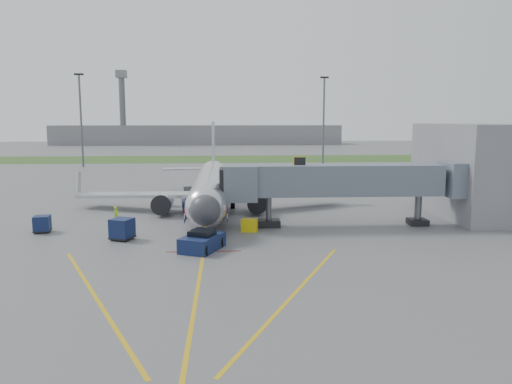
{
  "coord_description": "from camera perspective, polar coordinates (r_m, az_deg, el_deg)",
  "views": [
    {
      "loc": [
        1.86,
        -43.03,
        10.51
      ],
      "look_at": [
        4.85,
        6.86,
        3.2
      ],
      "focal_mm": 35.0,
      "sensor_mm": 36.0,
      "label": 1
    }
  ],
  "objects": [
    {
      "name": "grass_strip",
      "position": [
        133.46,
        -4.23,
        3.78
      ],
      "size": [
        300.0,
        25.0,
        0.01
      ],
      "primitive_type": "cube",
      "color": "#2D4C1E",
      "rests_on": "ground"
    },
    {
      "name": "baggage_cart_c",
      "position": [
        61.91,
        -10.36,
        -0.86
      ],
      "size": [
        1.8,
        1.8,
        1.52
      ],
      "color": "#0E193E",
      "rests_on": "ground"
    },
    {
      "name": "baggage_cart_b",
      "position": [
        50.83,
        -23.25,
        -3.38
      ],
      "size": [
        1.63,
        1.63,
        1.57
      ],
      "color": "#0E193E",
      "rests_on": "ground"
    },
    {
      "name": "ground",
      "position": [
        44.33,
        -5.77,
        -5.44
      ],
      "size": [
        400.0,
        400.0,
        0.0
      ],
      "primitive_type": "plane",
      "color": "#565659",
      "rests_on": "ground"
    },
    {
      "name": "belt_loader",
      "position": [
        58.96,
        -7.63,
        -1.44
      ],
      "size": [
        2.11,
        4.99,
        2.37
      ],
      "color": "#0E193E",
      "rests_on": "ground"
    },
    {
      "name": "ramp_worker",
      "position": [
        52.3,
        -15.68,
        -2.57
      ],
      "size": [
        0.68,
        0.78,
        1.81
      ],
      "primitive_type": "imported",
      "rotation": [
        0.0,
        0.0,
        1.12
      ],
      "color": "#A4DE1A",
      "rests_on": "ground"
    },
    {
      "name": "terminal",
      "position": [
        60.29,
        24.43,
        2.33
      ],
      "size": [
        10.0,
        16.0,
        10.0
      ],
      "primitive_type": "cube",
      "color": "slate",
      "rests_on": "ground"
    },
    {
      "name": "pushback_tug",
      "position": [
        40.78,
        -6.18,
        -5.66
      ],
      "size": [
        3.86,
        4.63,
        1.66
      ],
      "color": "#0E193E",
      "rests_on": "ground"
    },
    {
      "name": "ground_power_cart",
      "position": [
        47.13,
        -0.76,
        -3.83
      ],
      "size": [
        1.67,
        1.27,
        1.2
      ],
      "color": "gold",
      "rests_on": "ground"
    },
    {
      "name": "apron_markings",
      "position": [
        37.19,
        -6.22,
        -8.14
      ],
      "size": [
        21.52,
        50.0,
        0.01
      ],
      "color": "gold",
      "rests_on": "ground"
    },
    {
      "name": "jet_bridge",
      "position": [
        49.64,
        9.4,
        1.22
      ],
      "size": [
        25.3,
        4.0,
        6.9
      ],
      "color": "slate",
      "rests_on": "ground"
    },
    {
      "name": "airliner",
      "position": [
        58.83,
        -5.21,
        0.6
      ],
      "size": [
        32.1,
        35.67,
        10.25
      ],
      "color": "silver",
      "rests_on": "ground"
    },
    {
      "name": "distant_terminal",
      "position": [
        213.46,
        -6.66,
        6.52
      ],
      "size": [
        120.0,
        14.0,
        8.0
      ],
      "primitive_type": "cube",
      "color": "slate",
      "rests_on": "ground"
    },
    {
      "name": "light_mast_left",
      "position": [
        117.43,
        -19.37,
        7.99
      ],
      "size": [
        2.0,
        0.44,
        20.4
      ],
      "color": "#595B60",
      "rests_on": "ground"
    },
    {
      "name": "light_mast_right",
      "position": [
        120.28,
        7.74,
        8.37
      ],
      "size": [
        2.0,
        0.44,
        20.4
      ],
      "color": "#595B60",
      "rests_on": "ground"
    },
    {
      "name": "control_tower",
      "position": [
        212.31,
        -15.04,
        9.88
      ],
      "size": [
        4.0,
        4.0,
        30.0
      ],
      "color": "#595B60",
      "rests_on": "ground"
    },
    {
      "name": "baggage_cart_a",
      "position": [
        45.44,
        -15.06,
        -4.1
      ],
      "size": [
        2.28,
        2.28,
        1.89
      ],
      "color": "#0E193E",
      "rests_on": "ground"
    }
  ]
}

